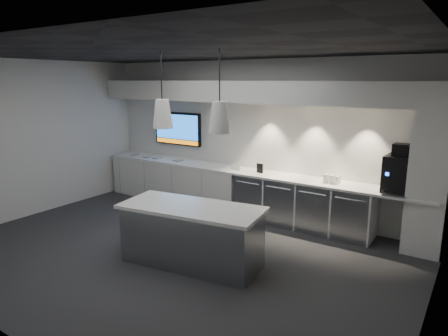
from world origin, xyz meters
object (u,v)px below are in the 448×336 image
Objects in this scene: wall_tv at (178,129)px; coffee_machine at (399,172)px; bin at (146,228)px; island at (192,235)px.

wall_tv is 4.69m from coffee_machine.
wall_tv is 2.96× the size of bin.
bin is 4.16m from coffee_machine.
wall_tv is 3.65m from island.
wall_tv reaches higher than coffee_machine.
coffee_machine is (3.48, 2.04, 1.00)m from bin.
bin is 0.55× the size of coffee_machine.
coffee_machine is (2.30, 2.29, 0.77)m from island.
island is at bearing -133.09° from coffee_machine.
wall_tv is at bearing 124.64° from island.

